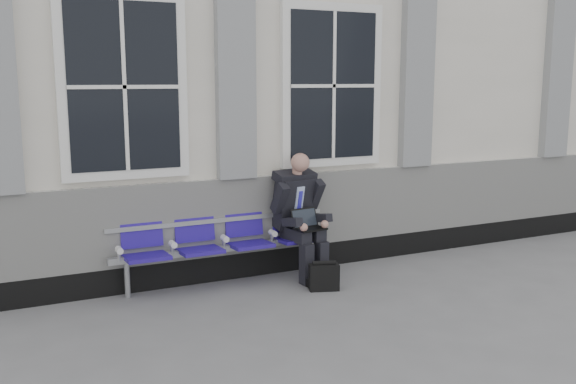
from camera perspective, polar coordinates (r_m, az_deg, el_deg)
ground at (r=6.87m, az=7.12°, el=-9.89°), size 70.00×70.00×0.00m
station_building at (r=9.57m, az=-4.05°, el=9.33°), size 14.40×4.40×4.49m
bench at (r=7.38m, az=-5.84°, el=-3.99°), size 2.60×0.47×0.91m
businessman at (r=7.55m, az=1.04°, el=-1.73°), size 0.64×0.86×1.49m
briefcase at (r=7.22m, az=3.23°, el=-7.52°), size 0.36×0.23×0.34m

